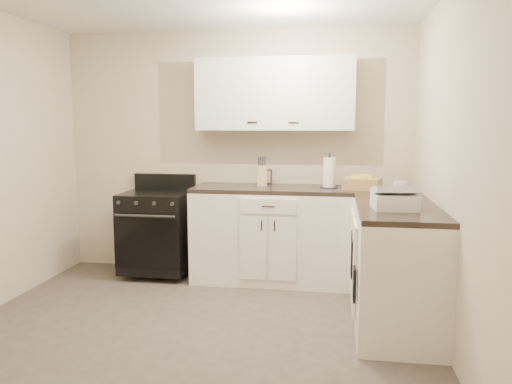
% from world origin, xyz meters
% --- Properties ---
extents(floor, '(3.60, 3.60, 0.00)m').
position_xyz_m(floor, '(0.00, 0.00, 0.00)').
color(floor, '#473F38').
rests_on(floor, ground).
extents(wall_back, '(3.60, 0.00, 3.60)m').
position_xyz_m(wall_back, '(0.00, 1.80, 1.25)').
color(wall_back, beige).
rests_on(wall_back, ground).
extents(wall_right, '(0.00, 3.60, 3.60)m').
position_xyz_m(wall_right, '(1.80, 0.00, 1.25)').
color(wall_right, beige).
rests_on(wall_right, ground).
extents(wall_front, '(3.60, 0.00, 3.60)m').
position_xyz_m(wall_front, '(0.00, -1.80, 1.25)').
color(wall_front, beige).
rests_on(wall_front, ground).
extents(base_cabinets_back, '(1.55, 0.60, 0.90)m').
position_xyz_m(base_cabinets_back, '(0.43, 1.50, 0.45)').
color(base_cabinets_back, white).
rests_on(base_cabinets_back, floor).
extents(base_cabinets_right, '(0.60, 1.90, 0.90)m').
position_xyz_m(base_cabinets_right, '(1.50, 0.85, 0.45)').
color(base_cabinets_right, white).
rests_on(base_cabinets_right, floor).
extents(countertop_back, '(1.55, 0.60, 0.04)m').
position_xyz_m(countertop_back, '(0.43, 1.50, 0.92)').
color(countertop_back, black).
rests_on(countertop_back, base_cabinets_back).
extents(countertop_right, '(0.60, 1.90, 0.04)m').
position_xyz_m(countertop_right, '(1.50, 0.85, 0.92)').
color(countertop_right, black).
rests_on(countertop_right, base_cabinets_right).
extents(upper_cabinets, '(1.55, 0.30, 0.70)m').
position_xyz_m(upper_cabinets, '(0.43, 1.65, 1.84)').
color(upper_cabinets, silver).
rests_on(upper_cabinets, wall_back).
extents(stove, '(0.66, 0.57, 0.80)m').
position_xyz_m(stove, '(-0.76, 1.48, 0.46)').
color(stove, black).
rests_on(stove, floor).
extents(knife_block, '(0.11, 0.10, 0.20)m').
position_xyz_m(knife_block, '(0.31, 1.56, 1.04)').
color(knife_block, '#D7B384').
rests_on(knife_block, countertop_back).
extents(paper_towel, '(0.13, 0.13, 0.29)m').
position_xyz_m(paper_towel, '(0.97, 1.53, 1.09)').
color(paper_towel, white).
rests_on(paper_towel, countertop_back).
extents(picture_frame, '(0.12, 0.05, 0.15)m').
position_xyz_m(picture_frame, '(0.33, 1.73, 1.02)').
color(picture_frame, black).
rests_on(picture_frame, countertop_back).
extents(wicker_basket, '(0.38, 0.31, 0.11)m').
position_xyz_m(wicker_basket, '(1.28, 1.44, 1.00)').
color(wicker_basket, tan).
rests_on(wicker_basket, countertop_right).
extents(countertop_grill, '(0.33, 0.31, 0.11)m').
position_xyz_m(countertop_grill, '(1.46, 0.38, 1.00)').
color(countertop_grill, white).
rests_on(countertop_grill, countertop_right).
extents(glass_jar, '(0.12, 0.12, 0.17)m').
position_xyz_m(glass_jar, '(1.53, 0.67, 1.02)').
color(glass_jar, silver).
rests_on(glass_jar, countertop_right).
extents(oven_mitt_near, '(0.02, 0.14, 0.24)m').
position_xyz_m(oven_mitt_near, '(1.18, 0.18, 0.43)').
color(oven_mitt_near, black).
rests_on(oven_mitt_near, base_cabinets_right).
extents(oven_mitt_far, '(0.02, 0.17, 0.29)m').
position_xyz_m(oven_mitt_far, '(1.18, 0.64, 0.49)').
color(oven_mitt_far, black).
rests_on(oven_mitt_far, base_cabinets_right).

